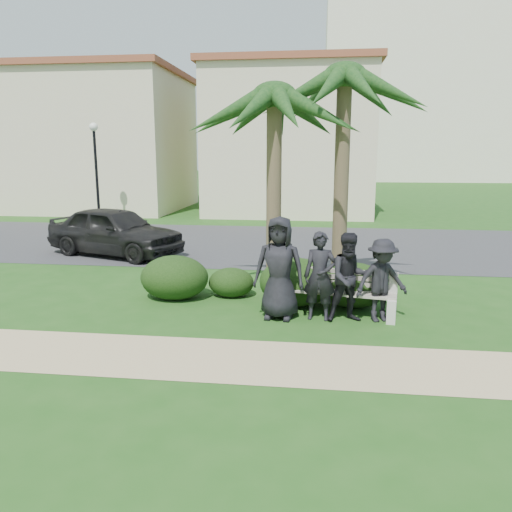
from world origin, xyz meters
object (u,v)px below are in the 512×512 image
at_px(palm_left, 275,97).
at_px(car_a, 115,231).
at_px(street_lamp, 95,155).
at_px(man_b, 320,276).
at_px(man_d, 382,280).
at_px(park_bench, 332,295).
at_px(palm_right, 345,78).
at_px(man_a, 279,268).
at_px(man_c, 350,278).

bearing_deg(palm_left, car_a, 145.01).
distance_m(street_lamp, man_b, 15.28).
bearing_deg(man_d, car_a, 124.27).
relative_size(park_bench, palm_left, 0.48).
bearing_deg(park_bench, street_lamp, 140.48).
bearing_deg(man_b, palm_left, 125.54).
relative_size(man_b, palm_right, 0.30).
height_order(street_lamp, man_b, street_lamp).
relative_size(man_a, car_a, 0.44).
relative_size(man_b, car_a, 0.38).
height_order(man_c, palm_right, palm_right).
xyz_separation_m(palm_left, car_a, (-5.09, 3.56, -3.41)).
bearing_deg(man_d, man_c, 167.95).
distance_m(man_b, car_a, 8.03).
height_order(man_a, man_d, man_a).
height_order(street_lamp, man_d, street_lamp).
relative_size(palm_left, car_a, 1.18).
xyz_separation_m(man_d, palm_right, (-0.68, 2.17, 3.80)).
xyz_separation_m(street_lamp, man_c, (10.08, -11.79, -2.12)).
distance_m(street_lamp, palm_right, 13.89).
relative_size(park_bench, man_b, 1.50).
bearing_deg(man_a, palm_left, 105.53).
bearing_deg(man_c, park_bench, 117.26).
bearing_deg(man_c, car_a, 128.71).
height_order(man_a, palm_right, palm_right).
bearing_deg(palm_right, park_bench, -95.82).
bearing_deg(palm_right, man_a, -117.76).
height_order(park_bench, man_c, man_c).
xyz_separation_m(man_a, man_b, (0.74, 0.02, -0.14)).
relative_size(street_lamp, man_c, 2.62).
relative_size(park_bench, man_d, 1.61).
distance_m(street_lamp, man_a, 14.83).
height_order(man_b, palm_right, palm_right).
bearing_deg(man_c, street_lamp, 117.76).
xyz_separation_m(man_a, palm_right, (1.17, 2.23, 3.61)).
bearing_deg(palm_right, car_a, 155.10).
distance_m(park_bench, man_d, 1.00).
xyz_separation_m(street_lamp, man_d, (10.66, -11.71, -2.18)).
bearing_deg(palm_left, man_c, -48.00).
bearing_deg(man_a, man_b, 8.25).
relative_size(street_lamp, man_a, 2.24).
height_order(street_lamp, man_c, street_lamp).
height_order(man_a, palm_left, palm_left).
bearing_deg(man_b, car_a, 143.86).
height_order(park_bench, man_b, man_b).
xyz_separation_m(park_bench, palm_right, (0.19, 1.89, 4.19)).
relative_size(palm_right, car_a, 1.29).
bearing_deg(man_b, park_bench, 58.27).
height_order(park_bench, palm_left, palm_left).
relative_size(park_bench, man_a, 1.29).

